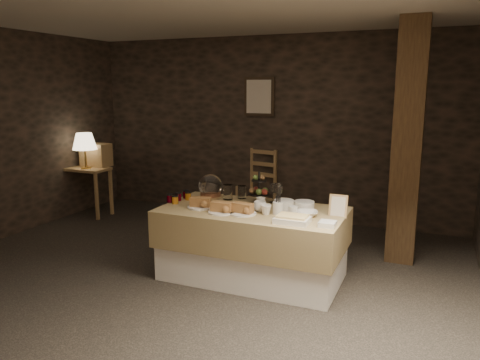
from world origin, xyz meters
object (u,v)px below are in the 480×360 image
at_px(wine_rack, 96,155).
at_px(timber_column, 407,143).
at_px(table_lamp, 84,142).
at_px(chair, 258,188).
at_px(fruit_stand, 259,190).
at_px(buffet_table, 252,239).
at_px(console_table, 86,176).

height_order(wine_rack, timber_column, timber_column).
height_order(table_lamp, chair, table_lamp).
bearing_deg(chair, timber_column, -13.48).
distance_m(wine_rack, fruit_stand, 3.23).
xyz_separation_m(buffet_table, timber_column, (1.33, 1.10, 0.89)).
height_order(table_lamp, fruit_stand, table_lamp).
xyz_separation_m(table_lamp, timber_column, (4.40, -0.07, 0.19)).
bearing_deg(table_lamp, console_table, 135.00).
xyz_separation_m(console_table, fruit_stand, (3.08, -0.93, 0.25)).
relative_size(buffet_table, fruit_stand, 5.60).
height_order(chair, timber_column, timber_column).
bearing_deg(console_table, timber_column, -1.50).
height_order(buffet_table, wine_rack, wine_rack).
relative_size(table_lamp, wine_rack, 1.23).
xyz_separation_m(wine_rack, fruit_stand, (3.03, -1.11, -0.05)).
bearing_deg(console_table, fruit_stand, -16.76).
distance_m(wine_rack, timber_column, 4.43).
bearing_deg(timber_column, chair, 154.50).
bearing_deg(table_lamp, buffet_table, -20.88).
relative_size(console_table, fruit_stand, 2.24).
distance_m(timber_column, fruit_stand, 1.66).
height_order(wine_rack, chair, wine_rack).
bearing_deg(wine_rack, chair, 16.42).
distance_m(console_table, timber_column, 4.51).
bearing_deg(chair, buffet_table, -58.59).
distance_m(chair, fruit_stand, 1.96).
xyz_separation_m(table_lamp, chair, (2.34, 0.92, -0.67)).
relative_size(table_lamp, fruit_stand, 1.62).
relative_size(buffet_table, console_table, 2.50).
distance_m(chair, timber_column, 2.44).
distance_m(table_lamp, fruit_stand, 3.17).
relative_size(wine_rack, fruit_stand, 1.31).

